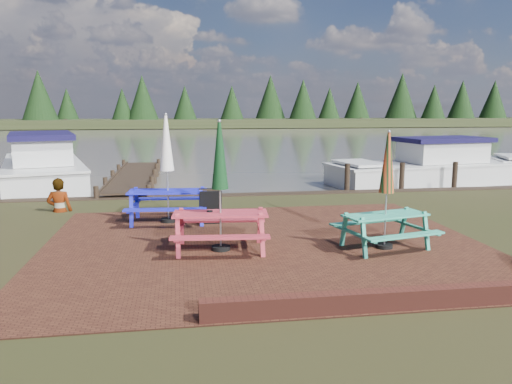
{
  "coord_description": "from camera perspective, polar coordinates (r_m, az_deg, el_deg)",
  "views": [
    {
      "loc": [
        -1.7,
        -8.86,
        2.81
      ],
      "look_at": [
        -0.08,
        1.67,
        1.0
      ],
      "focal_mm": 35.0,
      "sensor_mm": 36.0,
      "label": 1
    }
  ],
  "objects": [
    {
      "name": "ground",
      "position": [
        9.45,
        2.04,
        -7.67
      ],
      "size": [
        120.0,
        120.0,
        0.0
      ],
      "primitive_type": "plane",
      "color": "black",
      "rests_on": "ground"
    },
    {
      "name": "paving",
      "position": [
        10.39,
        1.0,
        -6.0
      ],
      "size": [
        9.0,
        7.5,
        0.02
      ],
      "primitive_type": "cube",
      "color": "#3B1C12",
      "rests_on": "ground"
    },
    {
      "name": "brick_wall",
      "position": [
        7.96,
        21.12,
        -10.56
      ],
      "size": [
        6.21,
        1.79,
        0.3
      ],
      "color": "#4C1E16",
      "rests_on": "ground"
    },
    {
      "name": "water",
      "position": [
        45.98,
        -6.63,
        6.08
      ],
      "size": [
        120.0,
        60.0,
        0.02
      ],
      "primitive_type": "cube",
      "color": "#434139",
      "rests_on": "ground"
    },
    {
      "name": "far_treeline",
      "position": [
        74.88,
        -7.54,
        9.93
      ],
      "size": [
        120.0,
        10.0,
        8.1
      ],
      "color": "black",
      "rests_on": "ground"
    },
    {
      "name": "picnic_table_teal",
      "position": [
        10.24,
        14.61,
        -1.86
      ],
      "size": [
        1.99,
        1.85,
        2.35
      ],
      "rotation": [
        0.0,
        0.0,
        0.23
      ],
      "color": "teal",
      "rests_on": "ground"
    },
    {
      "name": "picnic_table_red",
      "position": [
        9.77,
        -4.1,
        -1.68
      ],
      "size": [
        1.99,
        1.8,
        2.56
      ],
      "rotation": [
        0.0,
        0.0,
        -0.09
      ],
      "color": "#AC2C3A",
      "rests_on": "ground"
    },
    {
      "name": "picnic_table_blue",
      "position": [
        12.36,
        -10.06,
        0.73
      ],
      "size": [
        2.03,
        1.84,
        2.65
      ],
      "rotation": [
        0.0,
        0.0,
        -0.08
      ],
      "color": "#181BBA",
      "rests_on": "ground"
    },
    {
      "name": "chalkboard",
      "position": [
        12.14,
        -5.24,
        -1.66
      ],
      "size": [
        0.53,
        0.5,
        0.85
      ],
      "rotation": [
        0.0,
        0.0,
        -0.02
      ],
      "color": "black",
      "rests_on": "ground"
    },
    {
      "name": "jetty",
      "position": [
        20.39,
        -13.73,
        1.78
      ],
      "size": [
        1.76,
        9.08,
        1.0
      ],
      "color": "black",
      "rests_on": "ground"
    },
    {
      "name": "boat_jetty",
      "position": [
        20.77,
        -23.18,
        2.43
      ],
      "size": [
        4.74,
        8.31,
        2.28
      ],
      "rotation": [
        0.0,
        0.0,
        0.27
      ],
      "color": "silver",
      "rests_on": "ground"
    },
    {
      "name": "boat_near",
      "position": [
        20.73,
        18.87,
        2.46
      ],
      "size": [
        7.76,
        3.74,
        2.02
      ],
      "rotation": [
        0.0,
        0.0,
        1.73
      ],
      "color": "silver",
      "rests_on": "ground"
    },
    {
      "name": "person",
      "position": [
        14.48,
        -21.73,
        1.43
      ],
      "size": [
        0.69,
        0.47,
        1.83
      ],
      "primitive_type": "imported",
      "rotation": [
        0.0,
        0.0,
        3.1
      ],
      "color": "gray",
      "rests_on": "ground"
    }
  ]
}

